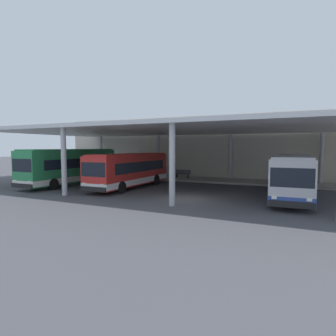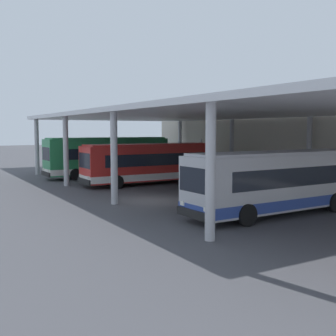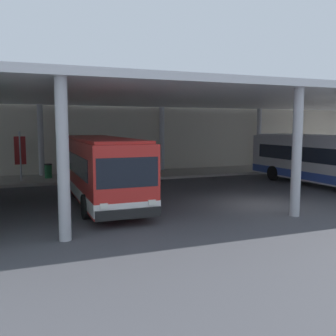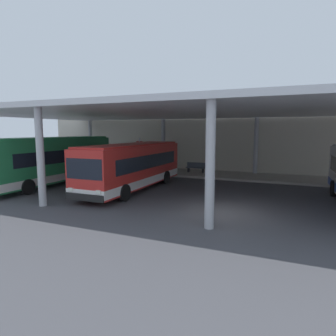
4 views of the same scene
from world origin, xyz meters
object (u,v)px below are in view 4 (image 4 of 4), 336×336
object	(u,v)px
bus_nearest_bay	(53,160)
bench_waiting	(196,167)
banner_sign	(140,152)
trash_bin	(159,165)
bus_second_bay	(133,166)

from	to	relation	value
bus_nearest_bay	bench_waiting	distance (m)	12.49
bus_nearest_bay	banner_sign	distance (m)	8.78
bench_waiting	banner_sign	world-z (taller)	banner_sign
trash_bin	banner_sign	world-z (taller)	banner_sign
bus_nearest_bay	bench_waiting	size ratio (longest dim) A/B	6.31
bus_nearest_bay	trash_bin	size ratio (longest dim) A/B	11.59
bus_nearest_bay	banner_sign	world-z (taller)	bus_nearest_bay
bus_second_bay	bus_nearest_bay	bearing A→B (deg)	-174.18
bench_waiting	trash_bin	xyz separation A→B (m)	(-3.76, -0.06, 0.01)
bus_nearest_bay	trash_bin	world-z (taller)	bus_nearest_bay
bus_second_bay	trash_bin	world-z (taller)	bus_second_bay
bus_nearest_bay	bench_waiting	xyz separation A→B (m)	(8.43, 9.14, -1.18)
trash_bin	bus_nearest_bay	bearing A→B (deg)	-117.22
bus_nearest_bay	trash_bin	distance (m)	10.28
bus_second_bay	trash_bin	distance (m)	8.68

